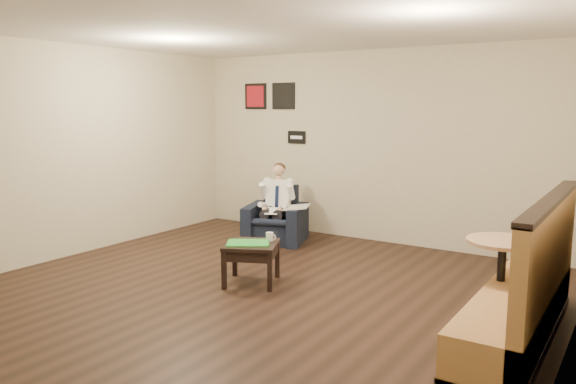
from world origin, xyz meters
The scene contains 18 objects.
ground centered at (0.00, 0.00, 0.00)m, with size 6.00×6.00×0.00m, color black.
wall_back centered at (0.00, 3.00, 1.40)m, with size 6.00×0.02×2.80m, color beige.
wall_left centered at (-3.00, 0.00, 1.40)m, with size 0.02×6.00×2.80m, color beige.
wall_right centered at (3.00, 0.00, 1.40)m, with size 0.02×6.00×2.80m, color beige.
ceiling centered at (0.00, 0.00, 2.80)m, with size 6.00×6.00×0.02m, color white.
seating_sign centered at (-1.30, 2.98, 1.50)m, with size 0.32×0.02×0.20m, color black.
art_print_left centered at (-2.10, 2.98, 2.15)m, with size 0.42×0.03×0.42m, color maroon.
art_print_right centered at (-1.55, 2.98, 2.15)m, with size 0.42×0.03×0.42m, color black.
armchair centered at (-1.13, 2.13, 0.40)m, with size 0.83×0.83×0.81m, color black.
seated_man centered at (-1.09, 2.04, 0.55)m, with size 0.53×0.79×1.10m, color white, non-canonical shape.
lap_papers centered at (-1.07, 1.95, 0.49)m, with size 0.18×0.26×0.01m, color white.
newspaper centered at (-0.78, 2.16, 0.55)m, with size 0.35×0.44×0.01m, color silver.
side_table centered at (-0.24, 0.34, 0.23)m, with size 0.57×0.57×0.47m, color black.
green_folder centered at (-0.26, 0.31, 0.47)m, with size 0.47×0.33×0.01m, color green.
coffee_mug centered at (-0.12, 0.53, 0.52)m, with size 0.09×0.09×0.10m, color white.
smartphone centered at (-0.26, 0.51, 0.47)m, with size 0.15×0.07×0.01m, color black.
banquette centered at (2.59, 0.31, 0.62)m, with size 0.58×2.43×1.24m, color #A2733E.
cafe_table centered at (2.40, 0.59, 0.40)m, with size 0.65×0.65×0.80m, color #A37C58.
Camera 1 is at (3.46, -4.58, 1.99)m, focal length 35.00 mm.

